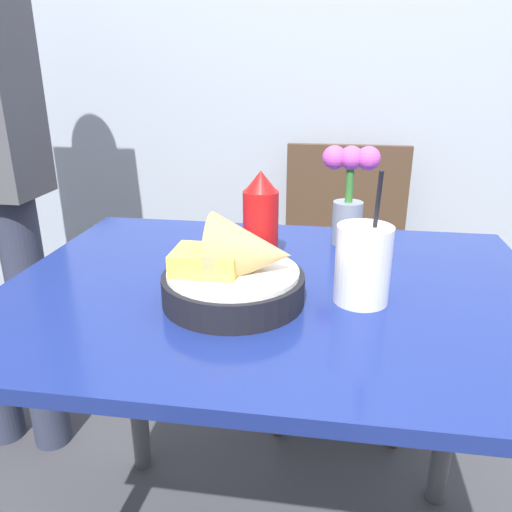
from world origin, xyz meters
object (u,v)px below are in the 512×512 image
object	(u,v)px
ketchup_bottle	(261,219)
flower_vase	(349,191)
drink_cup	(363,267)
food_basket	(238,272)
chair_far_window	(343,258)

from	to	relation	value
ketchup_bottle	flower_vase	distance (m)	0.22
ketchup_bottle	drink_cup	distance (m)	0.24
food_basket	drink_cup	bearing A→B (deg)	9.73
food_basket	ketchup_bottle	distance (m)	0.19
food_basket	flower_vase	distance (m)	0.38
food_basket	chair_far_window	bearing A→B (deg)	77.23
drink_cup	chair_far_window	bearing A→B (deg)	90.42
ketchup_bottle	flower_vase	size ratio (longest dim) A/B	0.86
food_basket	drink_cup	size ratio (longest dim) A/B	1.04
chair_far_window	flower_vase	world-z (taller)	flower_vase
ketchup_bottle	drink_cup	world-z (taller)	drink_cup
flower_vase	ketchup_bottle	bearing A→B (deg)	-140.45
chair_far_window	flower_vase	bearing A→B (deg)	-91.46
flower_vase	chair_far_window	bearing A→B (deg)	88.54
food_basket	flower_vase	xyz separation A→B (m)	(0.18, 0.32, 0.06)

